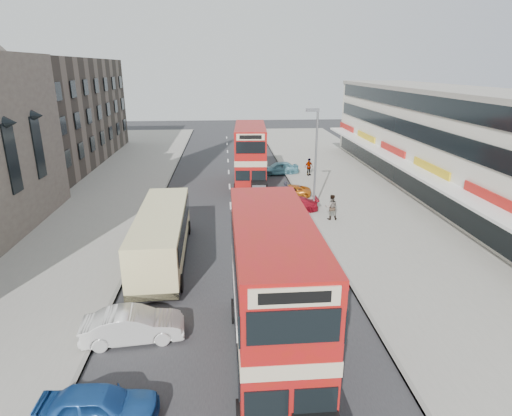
# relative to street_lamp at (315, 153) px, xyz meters

# --- Properties ---
(ground) EXTENTS (160.00, 160.00, 0.00)m
(ground) POSITION_rel_street_lamp_xyz_m (-6.52, -18.00, -4.78)
(ground) COLOR #28282B
(ground) RESTS_ON ground
(road_surface) EXTENTS (12.00, 90.00, 0.01)m
(road_surface) POSITION_rel_street_lamp_xyz_m (-6.52, 2.00, -4.78)
(road_surface) COLOR #28282B
(road_surface) RESTS_ON ground
(pavement_right) EXTENTS (12.00, 90.00, 0.15)m
(pavement_right) POSITION_rel_street_lamp_xyz_m (5.48, 2.00, -4.71)
(pavement_right) COLOR gray
(pavement_right) RESTS_ON ground
(pavement_left) EXTENTS (12.00, 90.00, 0.15)m
(pavement_left) POSITION_rel_street_lamp_xyz_m (-18.52, 2.00, -4.71)
(pavement_left) COLOR gray
(pavement_left) RESTS_ON ground
(kerb_left) EXTENTS (0.20, 90.00, 0.16)m
(kerb_left) POSITION_rel_street_lamp_xyz_m (-12.62, 2.00, -4.71)
(kerb_left) COLOR gray
(kerb_left) RESTS_ON ground
(kerb_right) EXTENTS (0.20, 90.00, 0.16)m
(kerb_right) POSITION_rel_street_lamp_xyz_m (-0.42, 2.00, -4.71)
(kerb_right) COLOR gray
(kerb_right) RESTS_ON ground
(brick_terrace) EXTENTS (14.00, 28.00, 12.00)m
(brick_terrace) POSITION_rel_street_lamp_xyz_m (-28.52, 20.00, 1.22)
(brick_terrace) COLOR #66594C
(brick_terrace) RESTS_ON ground
(commercial_row) EXTENTS (9.90, 46.20, 9.30)m
(commercial_row) POSITION_rel_street_lamp_xyz_m (13.42, 4.00, -0.09)
(commercial_row) COLOR beige
(commercial_row) RESTS_ON ground
(street_lamp) EXTENTS (1.00, 0.20, 8.12)m
(street_lamp) POSITION_rel_street_lamp_xyz_m (0.00, 0.00, 0.00)
(street_lamp) COLOR slate
(street_lamp) RESTS_ON ground
(bus_main) EXTENTS (2.88, 10.31, 5.68)m
(bus_main) POSITION_rel_street_lamp_xyz_m (-5.25, -17.88, -1.80)
(bus_main) COLOR black
(bus_main) RESTS_ON ground
(bus_second) EXTENTS (3.31, 10.38, 5.64)m
(bus_second) POSITION_rel_street_lamp_xyz_m (-4.47, 8.16, -1.81)
(bus_second) COLOR black
(bus_second) RESTS_ON ground
(coach) EXTENTS (2.97, 10.58, 2.79)m
(coach) POSITION_rel_street_lamp_xyz_m (-10.75, -8.10, -3.14)
(coach) COLOR black
(coach) RESTS_ON ground
(car_left_near) EXTENTS (3.90, 1.65, 1.32)m
(car_left_near) POSITION_rel_street_lamp_xyz_m (-11.20, -20.43, -4.13)
(car_left_near) COLOR #1B4A95
(car_left_near) RESTS_ON ground
(car_left_front) EXTENTS (4.35, 1.90, 1.39)m
(car_left_front) POSITION_rel_street_lamp_xyz_m (-10.96, -16.00, -4.09)
(car_left_front) COLOR silver
(car_left_front) RESTS_ON ground
(car_right_a) EXTENTS (4.16, 1.72, 1.20)m
(car_right_a) POSITION_rel_street_lamp_xyz_m (-1.68, 0.00, -4.18)
(car_right_a) COLOR #A11020
(car_right_a) RESTS_ON ground
(car_right_b) EXTENTS (3.97, 2.07, 1.07)m
(car_right_b) POSITION_rel_street_lamp_xyz_m (-1.29, 4.11, -4.25)
(car_right_b) COLOR #C86314
(car_right_b) RESTS_ON ground
(car_right_c) EXTENTS (4.32, 2.13, 1.42)m
(car_right_c) POSITION_rel_street_lamp_xyz_m (-1.13, 12.41, -4.08)
(car_right_c) COLOR #579CAF
(car_right_c) RESTS_ON ground
(pedestrian_near) EXTENTS (0.75, 0.54, 1.95)m
(pedestrian_near) POSITION_rel_street_lamp_xyz_m (0.92, -2.26, -3.66)
(pedestrian_near) COLOR gray
(pedestrian_near) RESTS_ON pavement_right
(pedestrian_far) EXTENTS (1.14, 0.92, 1.82)m
(pedestrian_far) POSITION_rel_street_lamp_xyz_m (1.88, 11.30, -3.73)
(pedestrian_far) COLOR gray
(pedestrian_far) RESTS_ON pavement_right
(cyclist) EXTENTS (0.67, 1.56, 2.12)m
(cyclist) POSITION_rel_street_lamp_xyz_m (-1.96, 1.59, -4.03)
(cyclist) COLOR gray
(cyclist) RESTS_ON ground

